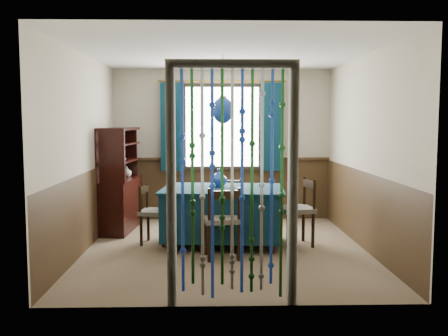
{
  "coord_description": "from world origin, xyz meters",
  "views": [
    {
      "loc": [
        -0.19,
        -6.32,
        1.65
      ],
      "look_at": [
        -0.01,
        0.26,
        1.03
      ],
      "focal_mm": 40.0,
      "sensor_mm": 36.0,
      "label": 1
    }
  ],
  "objects_px": {
    "dining_table": "(223,212)",
    "pendant_lamp": "(223,110)",
    "bowl_shelf": "(120,160)",
    "chair_near": "(222,220)",
    "vase_table": "(218,179)",
    "chair_right": "(298,210)",
    "vase_sideboard": "(127,171)",
    "chair_far": "(228,205)",
    "chair_left": "(153,212)",
    "sideboard": "(120,194)"
  },
  "relations": [
    {
      "from": "sideboard",
      "to": "pendant_lamp",
      "type": "relative_size",
      "value": 1.76
    },
    {
      "from": "bowl_shelf",
      "to": "sideboard",
      "type": "bearing_deg",
      "value": 102.68
    },
    {
      "from": "sideboard",
      "to": "dining_table",
      "type": "bearing_deg",
      "value": -27.29
    },
    {
      "from": "pendant_lamp",
      "to": "sideboard",
      "type": "bearing_deg",
      "value": 147.77
    },
    {
      "from": "chair_right",
      "to": "pendant_lamp",
      "type": "xyz_separation_m",
      "value": [
        -1.0,
        0.03,
        1.32
      ]
    },
    {
      "from": "dining_table",
      "to": "chair_left",
      "type": "relative_size",
      "value": 2.1
    },
    {
      "from": "dining_table",
      "to": "vase_sideboard",
      "type": "height_order",
      "value": "vase_sideboard"
    },
    {
      "from": "chair_right",
      "to": "pendant_lamp",
      "type": "relative_size",
      "value": 1.01
    },
    {
      "from": "vase_table",
      "to": "bowl_shelf",
      "type": "height_order",
      "value": "bowl_shelf"
    },
    {
      "from": "chair_left",
      "to": "chair_right",
      "type": "height_order",
      "value": "chair_right"
    },
    {
      "from": "chair_near",
      "to": "sideboard",
      "type": "bearing_deg",
      "value": 124.58
    },
    {
      "from": "chair_far",
      "to": "chair_left",
      "type": "xyz_separation_m",
      "value": [
        -1.02,
        -0.56,
        0.0
      ]
    },
    {
      "from": "dining_table",
      "to": "sideboard",
      "type": "height_order",
      "value": "sideboard"
    },
    {
      "from": "bowl_shelf",
      "to": "vase_sideboard",
      "type": "xyz_separation_m",
      "value": [
        0.0,
        0.58,
        -0.22
      ]
    },
    {
      "from": "chair_right",
      "to": "vase_table",
      "type": "relative_size",
      "value": 4.12
    },
    {
      "from": "chair_right",
      "to": "vase_sideboard",
      "type": "bearing_deg",
      "value": 52.41
    },
    {
      "from": "chair_far",
      "to": "sideboard",
      "type": "relative_size",
      "value": 0.52
    },
    {
      "from": "vase_table",
      "to": "pendant_lamp",
      "type": "bearing_deg",
      "value": -65.3
    },
    {
      "from": "chair_left",
      "to": "vase_table",
      "type": "xyz_separation_m",
      "value": [
        0.88,
        0.04,
        0.45
      ]
    },
    {
      "from": "vase_table",
      "to": "chair_far",
      "type": "bearing_deg",
      "value": 74.27
    },
    {
      "from": "chair_near",
      "to": "pendant_lamp",
      "type": "distance_m",
      "value": 1.48
    },
    {
      "from": "chair_left",
      "to": "sideboard",
      "type": "xyz_separation_m",
      "value": [
        -0.61,
        0.89,
        0.12
      ]
    },
    {
      "from": "chair_far",
      "to": "dining_table",
      "type": "bearing_deg",
      "value": 98.21
    },
    {
      "from": "dining_table",
      "to": "pendant_lamp",
      "type": "height_order",
      "value": "pendant_lamp"
    },
    {
      "from": "chair_far",
      "to": "pendant_lamp",
      "type": "distance_m",
      "value": 1.51
    },
    {
      "from": "vase_sideboard",
      "to": "chair_right",
      "type": "bearing_deg",
      "value": -27.92
    },
    {
      "from": "dining_table",
      "to": "vase_table",
      "type": "height_order",
      "value": "vase_table"
    },
    {
      "from": "bowl_shelf",
      "to": "dining_table",
      "type": "bearing_deg",
      "value": -25.51
    },
    {
      "from": "chair_far",
      "to": "chair_right",
      "type": "height_order",
      "value": "chair_right"
    },
    {
      "from": "chair_far",
      "to": "vase_sideboard",
      "type": "bearing_deg",
      "value": -6.13
    },
    {
      "from": "bowl_shelf",
      "to": "vase_sideboard",
      "type": "distance_m",
      "value": 0.62
    },
    {
      "from": "chair_right",
      "to": "pendant_lamp",
      "type": "distance_m",
      "value": 1.65
    },
    {
      "from": "dining_table",
      "to": "vase_table",
      "type": "xyz_separation_m",
      "value": [
        -0.06,
        0.13,
        0.43
      ]
    },
    {
      "from": "chair_far",
      "to": "chair_left",
      "type": "height_order",
      "value": "same"
    },
    {
      "from": "vase_table",
      "to": "bowl_shelf",
      "type": "xyz_separation_m",
      "value": [
        -1.43,
        0.58,
        0.21
      ]
    },
    {
      "from": "bowl_shelf",
      "to": "chair_near",
      "type": "bearing_deg",
      "value": -43.32
    },
    {
      "from": "vase_sideboard",
      "to": "dining_table",
      "type": "bearing_deg",
      "value": -40.84
    },
    {
      "from": "vase_table",
      "to": "vase_sideboard",
      "type": "height_order",
      "value": "vase_table"
    },
    {
      "from": "chair_near",
      "to": "sideboard",
      "type": "relative_size",
      "value": 0.56
    },
    {
      "from": "dining_table",
      "to": "sideboard",
      "type": "bearing_deg",
      "value": 152.92
    },
    {
      "from": "chair_far",
      "to": "chair_near",
      "type": "bearing_deg",
      "value": 101.04
    },
    {
      "from": "chair_far",
      "to": "bowl_shelf",
      "type": "bearing_deg",
      "value": 13.64
    },
    {
      "from": "dining_table",
      "to": "pendant_lamp",
      "type": "xyz_separation_m",
      "value": [
        0.0,
        -0.0,
        1.35
      ]
    },
    {
      "from": "sideboard",
      "to": "bowl_shelf",
      "type": "relative_size",
      "value": 7.69
    },
    {
      "from": "dining_table",
      "to": "vase_table",
      "type": "bearing_deg",
      "value": 119.85
    },
    {
      "from": "sideboard",
      "to": "vase_sideboard",
      "type": "relative_size",
      "value": 8.46
    },
    {
      "from": "chair_left",
      "to": "bowl_shelf",
      "type": "xyz_separation_m",
      "value": [
        -0.55,
        0.62,
        0.66
      ]
    },
    {
      "from": "chair_near",
      "to": "sideboard",
      "type": "height_order",
      "value": "sideboard"
    },
    {
      "from": "chair_right",
      "to": "vase_sideboard",
      "type": "height_order",
      "value": "vase_sideboard"
    },
    {
      "from": "chair_far",
      "to": "vase_sideboard",
      "type": "relative_size",
      "value": 4.37
    }
  ]
}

